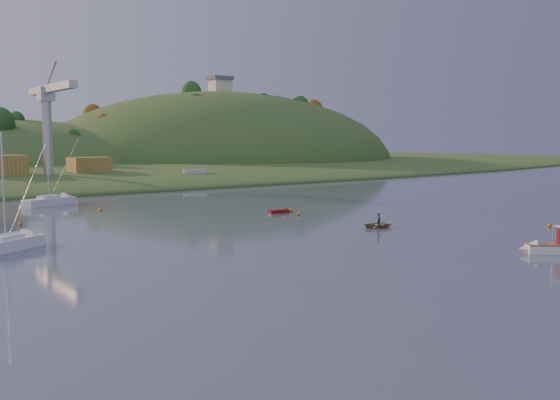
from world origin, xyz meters
TOP-DOWN VIEW (x-y plane):
  - ground at (0.00, 0.00)m, footprint 500.00×500.00m
  - hill_right at (95.00, 195.00)m, footprint 150.00×130.00m
  - hilltop_house at (95.00, 195.00)m, footprint 9.00×7.00m
  - wharf at (5.00, 122.00)m, footprint 42.00×16.00m
  - shed_east at (13.00, 124.00)m, footprint 9.00×7.00m
  - dock_crane at (2.00, 118.39)m, footprint 3.20×28.00m
  - fishing_boat at (12.75, 5.72)m, footprint 5.15×4.88m
  - sailboat_near at (-27.35, 38.12)m, footprint 8.25×6.47m
  - sailboat_far at (-11.00, 77.86)m, footprint 9.12×5.55m
  - canoe at (12.72, 27.41)m, footprint 4.09×3.59m
  - paddler at (12.72, 27.41)m, footprint 0.57×0.67m
  - red_tender at (12.91, 46.83)m, footprint 3.59×1.69m
  - work_vessel at (35.00, 111.43)m, footprint 13.62×8.51m
  - buoy_0 at (29.69, 15.04)m, footprint 0.50×0.50m
  - buoy_1 at (12.51, 42.57)m, footprint 0.50×0.50m
  - buoy_2 at (-21.43, 55.45)m, footprint 0.50×0.50m
  - buoy_3 at (-7.21, 65.43)m, footprint 0.50×0.50m
  - buoy_4 at (14.51, 46.85)m, footprint 0.50×0.50m

SIDE VIEW (x-z plane):
  - ground at x=0.00m, z-range 0.00..0.00m
  - hill_right at x=95.00m, z-range -30.00..30.00m
  - red_tender at x=12.91m, z-range -0.34..0.83m
  - buoy_0 at x=29.69m, z-range 0.00..0.50m
  - buoy_1 at x=12.51m, z-range 0.00..0.50m
  - buoy_2 at x=-21.43m, z-range 0.00..0.50m
  - buoy_3 at x=-7.21m, z-range 0.00..0.50m
  - buoy_4 at x=14.51m, z-range 0.00..0.50m
  - canoe at x=12.72m, z-range 0.00..0.71m
  - sailboat_near at x=-27.35m, z-range -4.96..6.43m
  - fishing_boat at x=12.75m, z-range -0.96..2.49m
  - sailboat_far at x=-11.00m, z-range -5.30..6.85m
  - paddler at x=12.72m, z-range 0.00..1.55m
  - work_vessel at x=35.00m, z-range -0.47..2.83m
  - wharf at x=5.00m, z-range 0.00..2.40m
  - shed_east at x=13.00m, z-range 2.40..6.40m
  - dock_crane at x=2.00m, z-range 7.02..27.32m
  - hilltop_house at x=95.00m, z-range 30.18..36.63m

